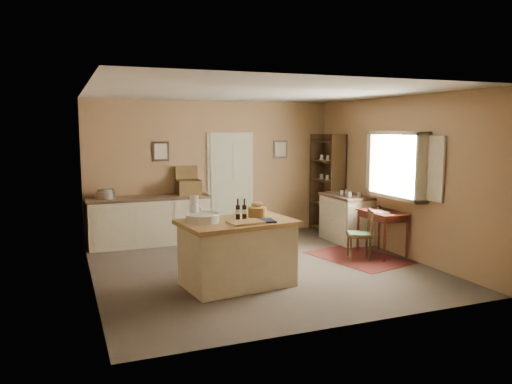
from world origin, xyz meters
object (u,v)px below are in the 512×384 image
desk_chair (359,235)px  right_cabinet (346,218)px  shelving_unit (329,183)px  writing_desk (382,217)px  sideboard (150,219)px  work_island (237,251)px

desk_chair → right_cabinet: right_cabinet is taller
right_cabinet → shelving_unit: bearing=80.7°
writing_desk → sideboard: bearing=147.3°
sideboard → right_cabinet: 3.72m
desk_chair → writing_desk: bearing=32.9°
work_island → writing_desk: size_ratio=1.92×
work_island → desk_chair: bearing=5.9°
sideboard → right_cabinet: sideboard is taller
sideboard → work_island: bearing=-76.4°
sideboard → desk_chair: (3.04, -2.36, -0.07)m
right_cabinet → writing_desk: bearing=-90.0°
desk_chair → right_cabinet: size_ratio=0.74×
desk_chair → shelving_unit: shelving_unit is taller
writing_desk → shelving_unit: bearing=85.8°
sideboard → shelving_unit: shelving_unit is taller
writing_desk → desk_chair: bearing=-171.0°
sideboard → shelving_unit: 3.74m
work_island → shelving_unit: shelving_unit is taller
work_island → sideboard: size_ratio=0.74×
work_island → sideboard: 2.98m
right_cabinet → shelving_unit: 1.10m
work_island → shelving_unit: (2.99, 2.70, 0.53)m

